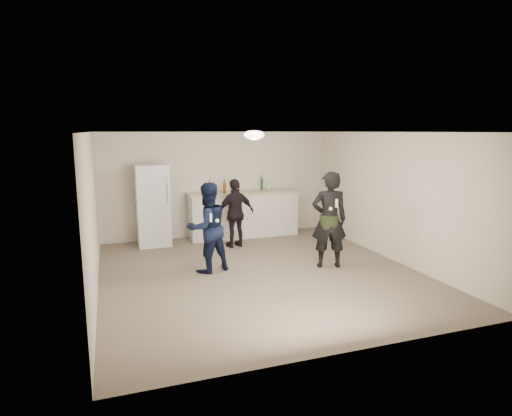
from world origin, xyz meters
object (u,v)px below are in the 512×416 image
object	(u,v)px
fridge	(153,205)
shaker	(213,190)
woman	(329,220)
man	(207,228)
spectator	(236,213)
counter	(244,215)

from	to	relation	value
fridge	shaker	xyz separation A→B (m)	(1.37, -0.04, 0.28)
shaker	woman	bearing A→B (deg)	-59.55
shaker	man	size ratio (longest dim) A/B	0.10
spectator	woman	bearing A→B (deg)	111.51
man	shaker	bearing A→B (deg)	-123.52
counter	spectator	distance (m)	1.00
fridge	shaker	size ratio (longest dim) A/B	10.59
fridge	spectator	bearing A→B (deg)	-25.04
counter	spectator	xyz separation A→B (m)	(-0.46, -0.86, 0.23)
fridge	shaker	bearing A→B (deg)	-1.62
shaker	man	distance (m)	2.30
woman	spectator	size ratio (longest dim) A/B	1.20
fridge	shaker	world-z (taller)	fridge
counter	fridge	distance (m)	2.17
fridge	man	size ratio (longest dim) A/B	1.11
shaker	man	world-z (taller)	man
spectator	shaker	bearing A→B (deg)	-78.67
woman	spectator	bearing A→B (deg)	-40.26
counter	woman	bearing A→B (deg)	-74.10
counter	woman	size ratio (longest dim) A/B	1.44
man	woman	world-z (taller)	woman
counter	shaker	distance (m)	1.02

